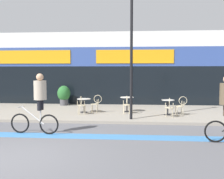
{
  "coord_description": "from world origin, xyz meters",
  "views": [
    {
      "loc": [
        3.19,
        -6.37,
        2.26
      ],
      "look_at": [
        2.06,
        7.05,
        1.28
      ],
      "focal_mm": 42.0,
      "sensor_mm": 36.0,
      "label": 1
    }
  ],
  "objects": [
    {
      "name": "sidewalk_slab",
      "position": [
        0.0,
        7.25,
        0.06
      ],
      "size": [
        40.0,
        5.5,
        0.12
      ],
      "primitive_type": "cube",
      "color": "gray",
      "rests_on": "ground"
    },
    {
      "name": "ground_plane",
      "position": [
        0.0,
        0.0,
        0.0
      ],
      "size": [
        120.0,
        120.0,
        0.0
      ],
      "primitive_type": "plane",
      "color": "#5B5B60"
    },
    {
      "name": "bistro_table_0",
      "position": [
        0.65,
        6.73,
        0.62
      ],
      "size": [
        0.68,
        0.68,
        0.7
      ],
      "color": "black",
      "rests_on": "sidewalk_slab"
    },
    {
      "name": "cafe_chair_2_near",
      "position": [
        4.81,
        5.68,
        0.64
      ],
      "size": [
        0.45,
        0.6,
        0.9
      ],
      "rotation": [
        0.0,
        0.0,
        1.44
      ],
      "color": "beige",
      "rests_on": "sidewalk_slab"
    },
    {
      "name": "cafe_chair_1_near",
      "position": [
        2.84,
        6.49,
        0.64
      ],
      "size": [
        0.44,
        0.59,
        0.9
      ],
      "rotation": [
        0.0,
        0.0,
        1.67
      ],
      "color": "beige",
      "rests_on": "sidewalk_slab"
    },
    {
      "name": "storefront_facade",
      "position": [
        0.0,
        11.96,
        2.33
      ],
      "size": [
        40.0,
        4.06,
        4.67
      ],
      "color": "silver",
      "rests_on": "ground"
    },
    {
      "name": "bike_lane_stripe",
      "position": [
        0.0,
        2.38,
        0.0
      ],
      "size": [
        36.0,
        0.7,
        0.01
      ],
      "primitive_type": "cube",
      "color": "#3D7AB7",
      "rests_on": "ground"
    },
    {
      "name": "lamp_post",
      "position": [
        3.07,
        5.08,
        3.5
      ],
      "size": [
        0.26,
        0.26,
        5.93
      ],
      "color": "black",
      "rests_on": "sidewalk_slab"
    },
    {
      "name": "bistro_table_1",
      "position": [
        2.83,
        7.11,
        0.67
      ],
      "size": [
        0.7,
        0.7,
        0.77
      ],
      "color": "black",
      "rests_on": "sidewalk_slab"
    },
    {
      "name": "cafe_chair_0_near",
      "position": [
        0.64,
        6.11,
        0.64
      ],
      "size": [
        0.4,
        0.58,
        0.9
      ],
      "rotation": [
        0.0,
        0.0,
        1.56
      ],
      "color": "beige",
      "rests_on": "sidewalk_slab"
    },
    {
      "name": "planter_pot",
      "position": [
        -1.11,
        9.35,
        0.78
      ],
      "size": [
        0.79,
        0.79,
        1.21
      ],
      "color": "#4C4C51",
      "rests_on": "sidewalk_slab"
    },
    {
      "name": "bistro_table_2",
      "position": [
        4.82,
        6.31,
        0.64
      ],
      "size": [
        0.61,
        0.61,
        0.74
      ],
      "color": "black",
      "rests_on": "sidewalk_slab"
    },
    {
      "name": "cafe_chair_0_side",
      "position": [
        1.27,
        6.73,
        0.64
      ],
      "size": [
        0.59,
        0.42,
        0.9
      ],
      "rotation": [
        0.0,
        0.0,
        3.08
      ],
      "color": "beige",
      "rests_on": "sidewalk_slab"
    },
    {
      "name": "cyclist_1",
      "position": [
        -0.18,
        2.59,
        1.23
      ],
      "size": [
        1.82,
        0.54,
        2.16
      ],
      "rotation": [
        0.0,
        0.0,
        3.05
      ],
      "color": "black",
      "rests_on": "ground"
    },
    {
      "name": "cafe_chair_2_side",
      "position": [
        5.44,
        6.32,
        0.64
      ],
      "size": [
        0.6,
        0.45,
        0.9
      ],
      "rotation": [
        0.0,
        0.0,
        3.26
      ],
      "color": "beige",
      "rests_on": "sidewalk_slab"
    }
  ]
}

